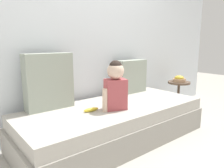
{
  "coord_description": "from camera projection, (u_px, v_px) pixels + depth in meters",
  "views": [
    {
      "loc": [
        -1.47,
        -1.77,
        1.1
      ],
      "look_at": [
        -0.03,
        0.0,
        0.65
      ],
      "focal_mm": 34.39,
      "sensor_mm": 36.0,
      "label": 1
    }
  ],
  "objects": [
    {
      "name": "throw_pillow_left",
      "position": [
        49.0,
        82.0,
        2.23
      ],
      "size": [
        0.49,
        0.16,
        0.58
      ],
      "primitive_type": "cube",
      "color": "#99A393",
      "rests_on": "couch"
    },
    {
      "name": "toddler",
      "position": [
        116.0,
        85.0,
        2.22
      ],
      "size": [
        0.33,
        0.22,
        0.52
      ],
      "color": "#B24C51",
      "rests_on": "couch"
    },
    {
      "name": "banana",
      "position": [
        91.0,
        110.0,
        2.18
      ],
      "size": [
        0.17,
        0.05,
        0.04
      ],
      "primitive_type": "ellipsoid",
      "rotation": [
        0.0,
        0.0,
        -0.06
      ],
      "color": "yellow",
      "rests_on": "couch"
    },
    {
      "name": "fruit_bowl",
      "position": [
        179.0,
        79.0,
        3.43
      ],
      "size": [
        0.21,
        0.21,
        0.1
      ],
      "color": "tan",
      "rests_on": "side_table"
    },
    {
      "name": "back_wall",
      "position": [
        85.0,
        27.0,
        2.66
      ],
      "size": [
        5.37,
        0.1,
        2.56
      ],
      "primitive_type": "cube",
      "color": "silver",
      "rests_on": "ground"
    },
    {
      "name": "side_table",
      "position": [
        179.0,
        88.0,
        3.46
      ],
      "size": [
        0.35,
        0.35,
        0.47
      ],
      "color": "brown",
      "rests_on": "ground"
    },
    {
      "name": "ground_plane",
      "position": [
        114.0,
        139.0,
        2.47
      ],
      "size": [
        12.0,
        12.0,
        0.0
      ],
      "primitive_type": "plane",
      "color": "#B2ADA3"
    },
    {
      "name": "throw_pillow_right",
      "position": [
        131.0,
        76.0,
        2.98
      ],
      "size": [
        0.45,
        0.16,
        0.45
      ],
      "primitive_type": "cube",
      "color": "#99A393",
      "rests_on": "couch"
    },
    {
      "name": "couch",
      "position": [
        114.0,
        123.0,
        2.43
      ],
      "size": [
        2.17,
        0.9,
        0.4
      ],
      "color": "#9C978F",
      "rests_on": "ground"
    }
  ]
}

